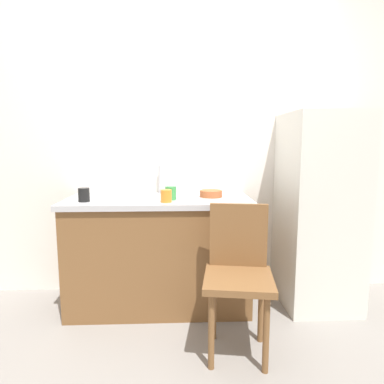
{
  "coord_description": "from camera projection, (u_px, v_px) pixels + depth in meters",
  "views": [
    {
      "loc": [
        0.05,
        -1.87,
        1.26
      ],
      "look_at": [
        0.16,
        0.6,
        0.9
      ],
      "focal_mm": 31.41,
      "sensor_mm": 36.0,
      "label": 1
    }
  ],
  "objects": [
    {
      "name": "ground_plane",
      "position": [
        170.0,
        354.0,
        2.03
      ],
      "size": [
        8.0,
        8.0,
        0.0
      ],
      "primitive_type": "plane",
      "color": "gray"
    },
    {
      "name": "countertop",
      "position": [
        159.0,
        200.0,
        2.55
      ],
      "size": [
        1.38,
        0.64,
        0.04
      ],
      "primitive_type": "cube",
      "color": "#B7B7BC",
      "rests_on": "cabinet_base"
    },
    {
      "name": "terracotta_bowl",
      "position": [
        211.0,
        194.0,
        2.59
      ],
      "size": [
        0.17,
        0.17,
        0.05
      ],
      "primitive_type": "cylinder",
      "color": "#B25B33",
      "rests_on": "countertop"
    },
    {
      "name": "chair",
      "position": [
        238.0,
        271.0,
        2.02
      ],
      "size": [
        0.46,
        0.46,
        0.89
      ],
      "rotation": [
        0.0,
        0.0,
        -0.15
      ],
      "color": "brown",
      "rests_on": "ground_plane"
    },
    {
      "name": "refrigerator",
      "position": [
        318.0,
        211.0,
        2.61
      ],
      "size": [
        0.54,
        0.62,
        1.49
      ],
      "primitive_type": "cube",
      "color": "silver",
      "rests_on": "ground_plane"
    },
    {
      "name": "cup_green",
      "position": [
        170.0,
        193.0,
        2.46
      ],
      "size": [
        0.08,
        0.08,
        0.1
      ],
      "primitive_type": "cylinder",
      "color": "green",
      "rests_on": "countertop"
    },
    {
      "name": "faucet",
      "position": [
        160.0,
        179.0,
        2.78
      ],
      "size": [
        0.02,
        0.02,
        0.23
      ],
      "primitive_type": "cylinder",
      "color": "#B7B7BC",
      "rests_on": "countertop"
    },
    {
      "name": "cabinet_base",
      "position": [
        160.0,
        254.0,
        2.61
      ],
      "size": [
        1.34,
        0.6,
        0.81
      ],
      "primitive_type": "cube",
      "color": "brown",
      "rests_on": "ground_plane"
    },
    {
      "name": "back_wall",
      "position": [
        171.0,
        145.0,
        2.84
      ],
      "size": [
        4.8,
        0.1,
        2.49
      ],
      "primitive_type": "cube",
      "color": "white",
      "rests_on": "ground_plane"
    },
    {
      "name": "cup_orange",
      "position": [
        166.0,
        196.0,
        2.35
      ],
      "size": [
        0.08,
        0.08,
        0.09
      ],
      "primitive_type": "cylinder",
      "color": "orange",
      "rests_on": "countertop"
    },
    {
      "name": "cup_black",
      "position": [
        84.0,
        195.0,
        2.38
      ],
      "size": [
        0.08,
        0.08,
        0.1
      ],
      "primitive_type": "cylinder",
      "color": "black",
      "rests_on": "countertop"
    }
  ]
}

